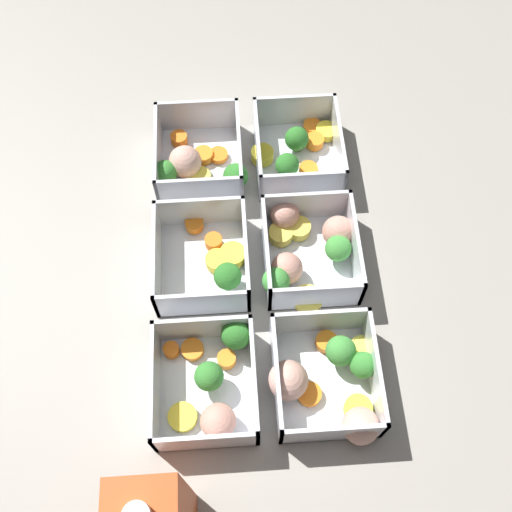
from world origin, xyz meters
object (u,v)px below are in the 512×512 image
(container_far_left, at_px, (211,383))
(container_near_center, at_px, (306,249))
(container_near_left, at_px, (328,381))
(container_far_center, at_px, (208,261))
(container_near_right, at_px, (297,150))
(container_far_right, at_px, (196,162))

(container_far_left, bearing_deg, container_near_center, -37.53)
(container_near_left, bearing_deg, container_far_center, 38.91)
(container_near_right, relative_size, container_far_left, 0.98)
(container_near_left, xyz_separation_m, container_near_center, (0.18, 0.01, -0.00))
(container_near_left, distance_m, container_near_right, 0.35)
(container_near_left, distance_m, container_far_left, 0.14)
(container_near_right, relative_size, container_far_right, 0.98)
(container_near_left, distance_m, container_near_center, 0.18)
(container_far_right, bearing_deg, container_far_center, -175.47)
(container_near_center, xyz_separation_m, container_near_right, (0.17, -0.00, -0.00))
(container_far_left, relative_size, container_far_right, 1.01)
(container_near_right, bearing_deg, container_near_center, 178.96)
(container_near_right, bearing_deg, container_far_left, 158.17)
(container_far_left, bearing_deg, container_far_right, 1.99)
(container_far_center, height_order, container_far_right, same)
(container_near_right, bearing_deg, container_near_left, -179.23)
(container_far_right, bearing_deg, container_far_left, -178.01)
(container_near_left, relative_size, container_far_left, 1.08)
(container_near_left, relative_size, container_near_center, 0.91)
(container_near_right, xyz_separation_m, container_far_right, (-0.01, 0.15, 0.00))
(container_far_left, distance_m, container_far_right, 0.33)
(container_near_center, bearing_deg, container_far_left, 142.47)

